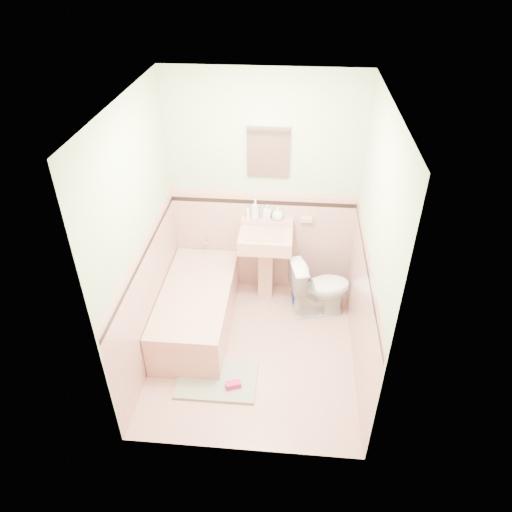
# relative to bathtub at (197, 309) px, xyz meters

# --- Properties ---
(floor) EXTENTS (2.20, 2.20, 0.00)m
(floor) POSITION_rel_bathtub_xyz_m (0.63, -0.33, -0.23)
(floor) COLOR #D29A8A
(floor) RESTS_ON ground
(ceiling) EXTENTS (2.20, 2.20, 0.00)m
(ceiling) POSITION_rel_bathtub_xyz_m (0.63, -0.33, 2.27)
(ceiling) COLOR white
(ceiling) RESTS_ON ground
(wall_back) EXTENTS (2.50, 0.00, 2.50)m
(wall_back) POSITION_rel_bathtub_xyz_m (0.63, 0.77, 1.02)
(wall_back) COLOR #F2E2C5
(wall_back) RESTS_ON ground
(wall_front) EXTENTS (2.50, 0.00, 2.50)m
(wall_front) POSITION_rel_bathtub_xyz_m (0.63, -1.43, 1.02)
(wall_front) COLOR #F2E2C5
(wall_front) RESTS_ON ground
(wall_left) EXTENTS (0.00, 2.50, 2.50)m
(wall_left) POSITION_rel_bathtub_xyz_m (-0.37, -0.33, 1.02)
(wall_left) COLOR #F2E2C5
(wall_left) RESTS_ON ground
(wall_right) EXTENTS (0.00, 2.50, 2.50)m
(wall_right) POSITION_rel_bathtub_xyz_m (1.63, -0.33, 1.02)
(wall_right) COLOR #F2E2C5
(wall_right) RESTS_ON ground
(wainscot_back) EXTENTS (2.00, 0.00, 2.00)m
(wainscot_back) POSITION_rel_bathtub_xyz_m (0.63, 0.76, 0.38)
(wainscot_back) COLOR #D59F8F
(wainscot_back) RESTS_ON ground
(wainscot_front) EXTENTS (2.00, 0.00, 2.00)m
(wainscot_front) POSITION_rel_bathtub_xyz_m (0.63, -1.42, 0.38)
(wainscot_front) COLOR #D59F8F
(wainscot_front) RESTS_ON ground
(wainscot_left) EXTENTS (0.00, 2.20, 2.20)m
(wainscot_left) POSITION_rel_bathtub_xyz_m (-0.36, -0.33, 0.38)
(wainscot_left) COLOR #D59F8F
(wainscot_left) RESTS_ON ground
(wainscot_right) EXTENTS (0.00, 2.20, 2.20)m
(wainscot_right) POSITION_rel_bathtub_xyz_m (1.62, -0.33, 0.38)
(wainscot_right) COLOR #D59F8F
(wainscot_right) RESTS_ON ground
(accent_back) EXTENTS (2.00, 0.00, 2.00)m
(accent_back) POSITION_rel_bathtub_xyz_m (0.63, 0.75, 0.90)
(accent_back) COLOR black
(accent_back) RESTS_ON ground
(accent_front) EXTENTS (2.00, 0.00, 2.00)m
(accent_front) POSITION_rel_bathtub_xyz_m (0.63, -1.41, 0.90)
(accent_front) COLOR black
(accent_front) RESTS_ON ground
(accent_left) EXTENTS (0.00, 2.20, 2.20)m
(accent_left) POSITION_rel_bathtub_xyz_m (-0.35, -0.33, 0.89)
(accent_left) COLOR black
(accent_left) RESTS_ON ground
(accent_right) EXTENTS (0.00, 2.20, 2.20)m
(accent_right) POSITION_rel_bathtub_xyz_m (1.61, -0.33, 0.89)
(accent_right) COLOR black
(accent_right) RESTS_ON ground
(cap_back) EXTENTS (2.00, 0.00, 2.00)m
(cap_back) POSITION_rel_bathtub_xyz_m (0.63, 0.75, 0.99)
(cap_back) COLOR tan
(cap_back) RESTS_ON ground
(cap_front) EXTENTS (2.00, 0.00, 2.00)m
(cap_front) POSITION_rel_bathtub_xyz_m (0.63, -1.41, 0.99)
(cap_front) COLOR tan
(cap_front) RESTS_ON ground
(cap_left) EXTENTS (0.00, 2.20, 2.20)m
(cap_left) POSITION_rel_bathtub_xyz_m (-0.35, -0.33, 1.00)
(cap_left) COLOR tan
(cap_left) RESTS_ON ground
(cap_right) EXTENTS (0.00, 2.20, 2.20)m
(cap_right) POSITION_rel_bathtub_xyz_m (1.61, -0.33, 1.00)
(cap_right) COLOR tan
(cap_right) RESTS_ON ground
(bathtub) EXTENTS (0.70, 1.50, 0.45)m
(bathtub) POSITION_rel_bathtub_xyz_m (0.00, 0.00, 0.00)
(bathtub) COLOR tan
(bathtub) RESTS_ON floor
(tub_faucet) EXTENTS (0.04, 0.12, 0.04)m
(tub_faucet) POSITION_rel_bathtub_xyz_m (0.00, 0.72, 0.41)
(tub_faucet) COLOR silver
(tub_faucet) RESTS_ON wall_back
(sink) EXTENTS (0.56, 0.48, 0.88)m
(sink) POSITION_rel_bathtub_xyz_m (0.68, 0.53, 0.22)
(sink) COLOR tan
(sink) RESTS_ON floor
(sink_faucet) EXTENTS (0.02, 0.02, 0.10)m
(sink_faucet) POSITION_rel_bathtub_xyz_m (0.68, 0.67, 0.72)
(sink_faucet) COLOR silver
(sink_faucet) RESTS_ON sink
(medicine_cabinet) EXTENTS (0.43, 0.04, 0.53)m
(medicine_cabinet) POSITION_rel_bathtub_xyz_m (0.68, 0.74, 1.47)
(medicine_cabinet) COLOR white
(medicine_cabinet) RESTS_ON wall_back
(soap_dish) EXTENTS (0.13, 0.07, 0.04)m
(soap_dish) POSITION_rel_bathtub_xyz_m (1.10, 0.73, 0.72)
(soap_dish) COLOR tan
(soap_dish) RESTS_ON wall_back
(soap_bottle_left) EXTENTS (0.11, 0.11, 0.23)m
(soap_bottle_left) POSITION_rel_bathtub_xyz_m (0.55, 0.71, 0.83)
(soap_bottle_left) COLOR #B2B2B2
(soap_bottle_left) RESTS_ON sink
(soap_bottle_mid) EXTENTS (0.09, 0.09, 0.17)m
(soap_bottle_mid) POSITION_rel_bathtub_xyz_m (0.68, 0.71, 0.80)
(soap_bottle_mid) COLOR #B2B2B2
(soap_bottle_mid) RESTS_ON sink
(soap_bottle_right) EXTENTS (0.15, 0.15, 0.16)m
(soap_bottle_right) POSITION_rel_bathtub_xyz_m (0.79, 0.71, 0.80)
(soap_bottle_right) COLOR #B2B2B2
(soap_bottle_right) RESTS_ON sink
(tube) EXTENTS (0.04, 0.04, 0.12)m
(tube) POSITION_rel_bathtub_xyz_m (0.47, 0.71, 0.78)
(tube) COLOR white
(tube) RESTS_ON sink
(toilet) EXTENTS (0.73, 0.52, 0.67)m
(toilet) POSITION_rel_bathtub_xyz_m (1.28, 0.35, 0.11)
(toilet) COLOR white
(toilet) RESTS_ON floor
(bucket) EXTENTS (0.29, 0.29, 0.25)m
(bucket) POSITION_rel_bathtub_xyz_m (1.10, 0.48, -0.10)
(bucket) COLOR #111AB0
(bucket) RESTS_ON floor
(bath_mat) EXTENTS (0.75, 0.50, 0.03)m
(bath_mat) POSITION_rel_bathtub_xyz_m (0.32, -0.74, -0.21)
(bath_mat) COLOR gray
(bath_mat) RESTS_ON floor
(shoe) EXTENTS (0.15, 0.11, 0.06)m
(shoe) POSITION_rel_bathtub_xyz_m (0.49, -0.82, -0.17)
(shoe) COLOR #BF1E59
(shoe) RESTS_ON bath_mat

